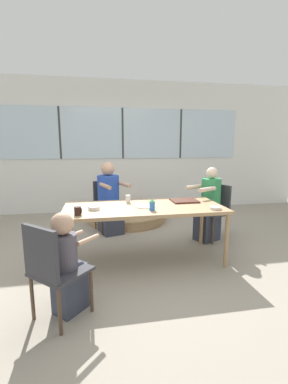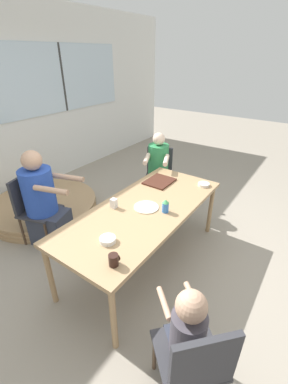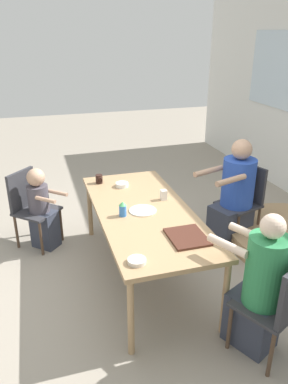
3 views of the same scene
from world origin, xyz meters
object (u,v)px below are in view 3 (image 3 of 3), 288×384
object	(u,v)px
milk_carton_small	(164,195)
coffee_mug	(99,179)
sippy_cup	(123,209)
person_woman_green_shirt	(259,290)
person_man_blue_shirt	(235,197)
bowl_white_shallow	(122,185)
chair_for_toddler	(30,202)
chair_for_woman_green_shirt	(280,302)
bowl_cereal	(137,261)
chair_for_man_blue_shirt	(245,196)
person_toddler	(42,211)

from	to	relation	value
milk_carton_small	coffee_mug	bearing A→B (deg)	-138.94
sippy_cup	person_woman_green_shirt	bearing A→B (deg)	35.53
person_man_blue_shirt	bowl_white_shallow	size ratio (longest dim) A/B	8.71
coffee_mug	milk_carton_small	xyz separation A→B (m)	(0.60, 0.52, 0.00)
chair_for_toddler	bowl_white_shallow	world-z (taller)	chair_for_toddler
chair_for_woman_green_shirt	bowl_cereal	world-z (taller)	chair_for_woman_green_shirt
chair_for_man_blue_shirt	bowl_white_shallow	distance (m)	1.41
chair_for_toddler	person_woman_green_shirt	distance (m)	2.56
chair_for_woman_green_shirt	chair_for_toddler	size ratio (longest dim) A/B	1.00
chair_for_toddler	bowl_cereal	size ratio (longest dim) A/B	6.29
chair_for_woman_green_shirt	chair_for_man_blue_shirt	xyz separation A→B (m)	(-1.68, 0.72, 0.00)
person_man_blue_shirt	person_toddler	world-z (taller)	person_man_blue_shirt
chair_for_man_blue_shirt	person_toddler	distance (m)	2.26
person_woman_green_shirt	milk_carton_small	world-z (taller)	person_woman_green_shirt
chair_for_toddler	chair_for_woman_green_shirt	bearing A→B (deg)	79.14
chair_for_toddler	person_toddler	xyz separation A→B (m)	(0.11, 0.12, -0.07)
coffee_mug	milk_carton_small	size ratio (longest dim) A/B	0.96
coffee_mug	bowl_white_shallow	size ratio (longest dim) A/B	0.69
chair_for_man_blue_shirt	coffee_mug	size ratio (longest dim) A/B	9.01
chair_for_man_blue_shirt	person_woman_green_shirt	bearing A→B (deg)	134.79
chair_for_woman_green_shirt	chair_for_man_blue_shirt	size ratio (longest dim) A/B	1.00
chair_for_woman_green_shirt	milk_carton_small	world-z (taller)	chair_for_woman_green_shirt
chair_for_man_blue_shirt	bowl_cereal	size ratio (longest dim) A/B	6.29
chair_for_man_blue_shirt	coffee_mug	bearing A→B (deg)	59.88
milk_carton_small	bowl_white_shallow	bearing A→B (deg)	-144.47
coffee_mug	bowl_cereal	distance (m)	1.57
chair_for_woman_green_shirt	person_toddler	distance (m)	2.57
coffee_mug	chair_for_man_blue_shirt	bearing A→B (deg)	77.87
person_man_blue_shirt	bowl_cereal	world-z (taller)	person_man_blue_shirt
person_man_blue_shirt	person_toddler	distance (m)	2.12
chair_for_toddler	coffee_mug	world-z (taller)	chair_for_toddler
person_toddler	coffee_mug	distance (m)	0.71
chair_for_man_blue_shirt	sippy_cup	bearing A→B (deg)	89.61
milk_carton_small	bowl_white_shallow	size ratio (longest dim) A/B	0.72
chair_for_man_blue_shirt	milk_carton_small	distance (m)	1.13
person_toddler	chair_for_woman_green_shirt	bearing A→B (deg)	78.48
person_woman_green_shirt	bowl_cereal	bearing A→B (deg)	134.17
milk_carton_small	bowl_cereal	xyz separation A→B (m)	(0.97, -0.54, -0.03)
bowl_cereal	chair_for_man_blue_shirt	bearing A→B (deg)	127.36
chair_for_toddler	milk_carton_small	xyz separation A→B (m)	(0.77, 1.27, 0.25)
person_man_blue_shirt	milk_carton_small	world-z (taller)	person_man_blue_shirt
person_woman_green_shirt	chair_for_man_blue_shirt	bearing A→B (deg)	37.00
person_man_blue_shirt	coffee_mug	distance (m)	1.50
chair_for_toddler	bowl_cereal	world-z (taller)	chair_for_toddler
chair_for_toddler	coffee_mug	xyz separation A→B (m)	(0.17, 0.75, 0.25)
sippy_cup	milk_carton_small	xyz separation A→B (m)	(-0.23, 0.46, -0.02)
chair_for_woman_green_shirt	person_toddler	world-z (taller)	person_toddler
person_woman_green_shirt	person_toddler	size ratio (longest dim) A/B	1.24
chair_for_woman_green_shirt	chair_for_man_blue_shirt	world-z (taller)	same
person_woman_green_shirt	bowl_cereal	xyz separation A→B (m)	(-0.30, -0.82, 0.21)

